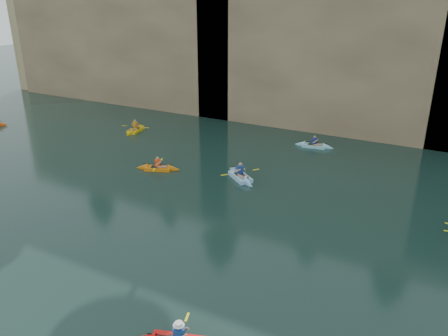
% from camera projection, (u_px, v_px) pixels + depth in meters
% --- Properties ---
extents(ground, '(160.00, 160.00, 0.00)m').
position_uv_depth(ground, '(135.00, 264.00, 18.03)').
color(ground, black).
rests_on(ground, ground).
extents(cliff, '(70.00, 16.00, 12.00)m').
position_uv_depth(cliff, '(338.00, 46.00, 40.33)').
color(cliff, tan).
rests_on(cliff, ground).
extents(cliff_slab_west, '(26.00, 2.40, 10.56)m').
position_uv_depth(cliff_slab_west, '(118.00, 50.00, 43.40)').
color(cliff_slab_west, tan).
rests_on(cliff_slab_west, ground).
extents(cliff_slab_center, '(24.00, 2.40, 11.40)m').
position_uv_depth(cliff_slab_center, '(339.00, 60.00, 33.51)').
color(cliff_slab_center, tan).
rests_on(cliff_slab_center, ground).
extents(sea_cave_west, '(4.50, 1.00, 4.00)m').
position_uv_depth(sea_cave_west, '(132.00, 86.00, 43.19)').
color(sea_cave_west, black).
rests_on(sea_cave_west, ground).
extents(sea_cave_center, '(3.50, 1.00, 3.20)m').
position_uv_depth(sea_cave_center, '(262.00, 106.00, 37.14)').
color(sea_cave_center, black).
rests_on(sea_cave_center, ground).
extents(sea_cave_east, '(5.00, 1.00, 4.50)m').
position_uv_depth(sea_cave_east, '(445.00, 119.00, 30.71)').
color(sea_cave_east, black).
rests_on(sea_cave_east, ground).
extents(kayaker_orange, '(2.95, 2.08, 1.10)m').
position_uv_depth(kayaker_orange, '(158.00, 168.00, 27.70)').
color(kayaker_orange, orange).
rests_on(kayaker_orange, ground).
extents(kayaker_ltblue_near, '(3.05, 2.63, 1.29)m').
position_uv_depth(kayaker_ltblue_near, '(240.00, 176.00, 26.37)').
color(kayaker_ltblue_near, '#98D0FF').
rests_on(kayaker_ltblue_near, ground).
extents(kayaker_yellow, '(2.38, 3.08, 1.23)m').
position_uv_depth(kayaker_yellow, '(136.00, 130.00, 35.51)').
color(kayaker_yellow, yellow).
rests_on(kayaker_yellow, ground).
extents(kayaker_ltblue_mid, '(2.95, 2.18, 1.09)m').
position_uv_depth(kayaker_ltblue_mid, '(314.00, 146.00, 31.83)').
color(kayaker_ltblue_mid, '#8DD8EC').
rests_on(kayaker_ltblue_mid, ground).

